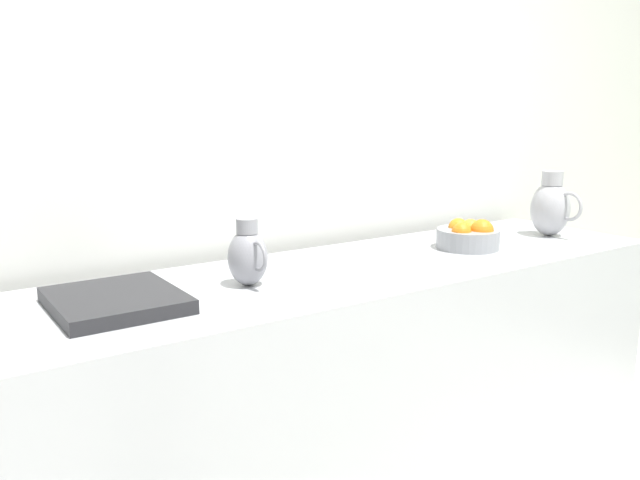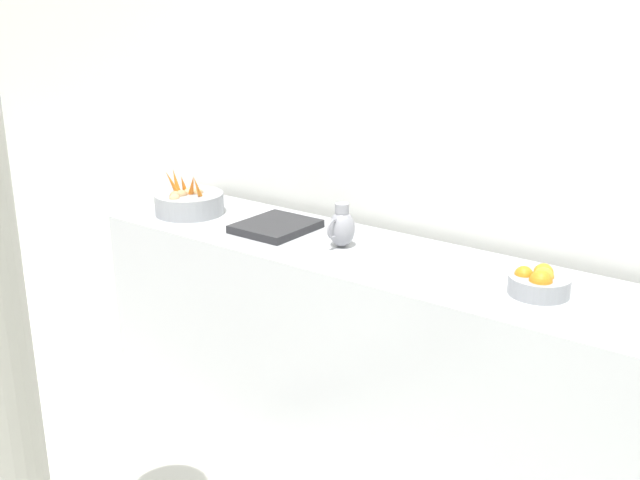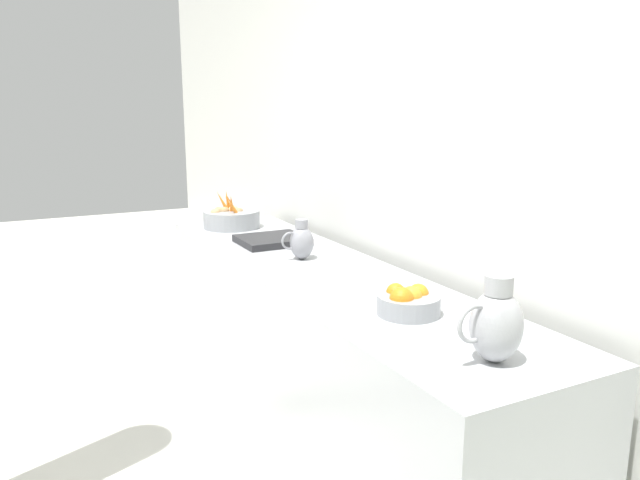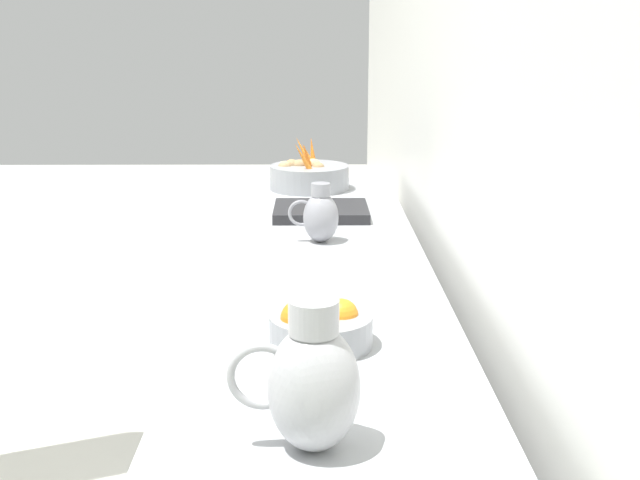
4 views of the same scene
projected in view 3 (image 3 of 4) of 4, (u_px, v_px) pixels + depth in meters
tile_wall_left at (476, 142)px, 2.37m from camera, size 0.10×8.19×3.00m
prep_counter at (320, 364)px, 2.84m from camera, size 0.62×2.70×0.93m
vegetable_colander at (231, 218)px, 3.63m from camera, size 0.33×0.33×0.22m
orange_bowl at (408, 302)px, 2.12m from camera, size 0.22×0.22×0.11m
metal_pitcher_tall at (495, 323)px, 1.72m from camera, size 0.21×0.15×0.25m
metal_pitcher_short at (301, 241)px, 2.88m from camera, size 0.16×0.11×0.19m
counter_sink_basin at (272, 240)px, 3.22m from camera, size 0.34×0.30×0.04m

